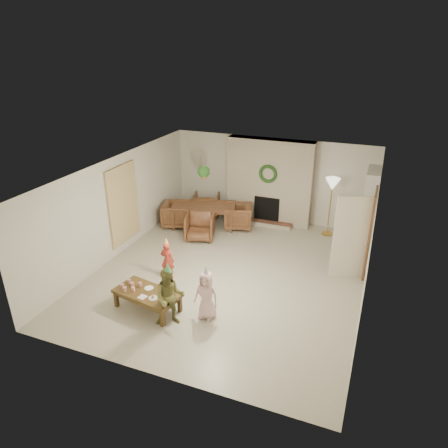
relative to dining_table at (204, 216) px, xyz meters
The scene contains 56 objects.
floor 2.77m from the dining_table, 53.13° to the right, with size 7.00×7.00×0.00m, color #B7B29E.
ceiling 3.51m from the dining_table, 53.13° to the right, with size 7.00×7.00×0.00m, color white.
wall_back 2.30m from the dining_table, 38.24° to the left, with size 7.00×7.00×0.00m, color silver.
wall_front 6.01m from the dining_table, 73.86° to the right, with size 7.00×7.00×0.00m, color silver.
wall_left 2.74m from the dining_table, 121.54° to the right, with size 7.00×7.00×0.00m, color silver.
wall_right 5.23m from the dining_table, 25.32° to the right, with size 7.00×7.00×0.00m, color silver.
fireplace_mass 2.19m from the dining_table, 33.70° to the left, with size 2.50×0.40×2.50m, color #4E1E14.
fireplace_hearth 1.83m from the dining_table, 24.46° to the left, with size 1.60×0.30×0.12m, color #5A2418.
fireplace_firebox 1.89m from the dining_table, 29.16° to the left, with size 0.75×0.12×0.75m, color black.
fireplace_wreath 2.23m from the dining_table, 27.81° to the left, with size 0.54×0.54×0.10m, color #1A4319.
floor_lamp_base 3.58m from the dining_table, 12.97° to the left, with size 0.31×0.31×0.03m, color gold.
floor_lamp_post 3.59m from the dining_table, 12.97° to the left, with size 0.03×0.03×1.49m, color gold.
floor_lamp_shade 3.75m from the dining_table, 12.97° to the left, with size 0.40×0.40×0.33m, color beige.
bookshelf_carcass 4.56m from the dining_table, ahead, with size 0.30×1.00×2.20m, color white.
bookshelf_shelf_a 4.47m from the dining_table, ahead, with size 0.30×0.92×0.03m, color white.
bookshelf_shelf_b 4.50m from the dining_table, ahead, with size 0.30×0.92×0.03m, color white.
bookshelf_shelf_c 4.57m from the dining_table, ahead, with size 0.30×0.92×0.03m, color white.
bookshelf_shelf_d 4.66m from the dining_table, ahead, with size 0.30×0.92×0.03m, color white.
books_row_lower 4.46m from the dining_table, ahead, with size 0.20×0.40×0.24m, color #A42B1E.
books_row_mid 4.50m from the dining_table, ahead, with size 0.20×0.44×0.24m, color navy.
books_row_upper 4.57m from the dining_table, ahead, with size 0.20×0.36×0.22m, color #B07E25.
door_frame 4.77m from the dining_table, 12.23° to the right, with size 0.05×0.86×2.04m, color brown.
door_leaf 4.50m from the dining_table, 18.06° to the right, with size 0.05×0.80×2.00m, color beige.
curtain_panel 2.56m from the dining_table, 123.23° to the right, with size 0.06×1.20×2.00m, color beige.
dining_table is the anchor object (origin of this frame).
dining_chair_near 0.81m from the dining_table, 73.12° to the right, with size 0.76×0.78×0.71m, color brown.
dining_chair_far 0.81m from the dining_table, 106.88° to the left, with size 0.76×0.78×0.71m, color brown.
dining_chair_left 0.81m from the dining_table, 163.12° to the right, with size 0.76×0.78×0.71m, color brown.
dining_chair_right 1.01m from the dining_table, 16.88° to the left, with size 0.76×0.78×0.71m, color brown.
hanging_plant_cord 1.99m from the dining_table, 63.43° to the right, with size 0.01×0.01×0.70m, color tan.
hanging_plant_pot 1.67m from the dining_table, 63.43° to the right, with size 0.16×0.16×0.12m, color #9C6132.
hanging_plant_foliage 1.78m from the dining_table, 63.43° to the right, with size 0.32×0.32×0.32m, color #1C4717.
coffee_table_top 4.20m from the dining_table, 81.74° to the right, with size 1.34×0.67×0.06m, color #523C1B.
coffee_table_apron 4.20m from the dining_table, 81.74° to the right, with size 1.24×0.57×0.08m, color #523C1B.
coffee_leg_fl 4.31m from the dining_table, 90.61° to the right, with size 0.07×0.07×0.35m, color #523C1B.
coffee_leg_fr 4.68m from the dining_table, 75.73° to the right, with size 0.07×0.07×0.35m, color #523C1B.
coffee_leg_bl 3.78m from the dining_table, 89.20° to the right, with size 0.07×0.07×0.35m, color #523C1B.
coffee_leg_br 4.19m from the dining_table, 72.60° to the right, with size 0.07×0.07×0.35m, color #523C1B.
cup_a 4.21m from the dining_table, 89.09° to the right, with size 0.07×0.07×0.09m, color silver.
cup_b 4.01m from the dining_table, 88.51° to the right, with size 0.07×0.07×0.09m, color silver.
cup_c 4.29m from the dining_table, 87.60° to the right, with size 0.07×0.07×0.09m, color silver.
cup_d 4.09m from the dining_table, 86.96° to the right, with size 0.07×0.07×0.09m, color silver.
cup_e 4.24m from the dining_table, 85.45° to the right, with size 0.07×0.07×0.09m, color silver.
cup_f 4.05m from the dining_table, 84.70° to the right, with size 0.07×0.07×0.09m, color silver.
plate_a 4.06m from the dining_table, 81.88° to the right, with size 0.19×0.19×0.01m, color white.
plate_b 4.38m from the dining_table, 78.97° to the right, with size 0.19×0.19×0.01m, color white.
plate_c 4.27m from the dining_table, 75.38° to the right, with size 0.19×0.19×0.01m, color white.
food_scoop 4.38m from the dining_table, 78.97° to the right, with size 0.07×0.07×0.07m, color tan.
napkin_left 4.39m from the dining_table, 81.88° to the right, with size 0.15×0.15×0.01m, color #F9B7CA.
napkin_right 4.15m from the dining_table, 76.19° to the right, with size 0.15×0.15×0.01m, color #F9B7CA.
child_red 2.94m from the dining_table, 82.20° to the right, with size 0.33×0.22×0.90m, color #AC3124.
party_hat_red 3.00m from the dining_table, 82.20° to the right, with size 0.12×0.12×0.17m, color #F9F653.
child_plaid 4.58m from the dining_table, 74.00° to the right, with size 0.59×0.46×1.21m, color #946128.
party_hat_plaid 4.66m from the dining_table, 74.00° to the right, with size 0.14×0.14×0.20m, color #449F55.
child_pink 4.35m from the dining_table, 65.20° to the right, with size 0.50×0.32×1.02m, color beige.
party_hat_pink 4.41m from the dining_table, 65.20° to the right, with size 0.13×0.13×0.18m, color silver.
Camera 1 is at (2.95, -7.89, 5.05)m, focal length 33.02 mm.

